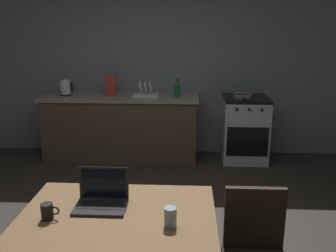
{
  "coord_description": "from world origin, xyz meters",
  "views": [
    {
      "loc": [
        0.43,
        -2.84,
        1.88
      ],
      "look_at": [
        0.23,
        0.88,
        0.84
      ],
      "focal_mm": 40.25,
      "sensor_mm": 36.0,
      "label": 1
    }
  ],
  "objects_px": {
    "chair": "(256,251)",
    "electric_kettle": "(66,88)",
    "stove_oven": "(244,129)",
    "dining_table": "(117,226)",
    "frying_pan": "(243,96)",
    "bottle": "(177,89)",
    "cereal_box": "(111,85)",
    "dish_rack": "(146,93)",
    "coffee_mug": "(48,211)",
    "laptop": "(102,199)",
    "drinking_glass": "(170,217)"
  },
  "relations": [
    {
      "from": "chair",
      "to": "bottle",
      "type": "height_order",
      "value": "bottle"
    },
    {
      "from": "stove_oven",
      "to": "electric_kettle",
      "type": "relative_size",
      "value": 4.08
    },
    {
      "from": "cereal_box",
      "to": "dish_rack",
      "type": "bearing_deg",
      "value": -2.36
    },
    {
      "from": "stove_oven",
      "to": "laptop",
      "type": "relative_size",
      "value": 2.79
    },
    {
      "from": "frying_pan",
      "to": "cereal_box",
      "type": "relative_size",
      "value": 1.45
    },
    {
      "from": "frying_pan",
      "to": "bottle",
      "type": "bearing_deg",
      "value": -178.6
    },
    {
      "from": "laptop",
      "to": "electric_kettle",
      "type": "bearing_deg",
      "value": 124.64
    },
    {
      "from": "frying_pan",
      "to": "drinking_glass",
      "type": "distance_m",
      "value": 3.22
    },
    {
      "from": "bottle",
      "to": "frying_pan",
      "type": "distance_m",
      "value": 0.89
    },
    {
      "from": "dish_rack",
      "to": "coffee_mug",
      "type": "bearing_deg",
      "value": -94.56
    },
    {
      "from": "laptop",
      "to": "electric_kettle",
      "type": "relative_size",
      "value": 1.46
    },
    {
      "from": "stove_oven",
      "to": "cereal_box",
      "type": "relative_size",
      "value": 3.04
    },
    {
      "from": "stove_oven",
      "to": "dining_table",
      "type": "height_order",
      "value": "stove_oven"
    },
    {
      "from": "chair",
      "to": "electric_kettle",
      "type": "relative_size",
      "value": 4.05
    },
    {
      "from": "electric_kettle",
      "to": "frying_pan",
      "type": "xyz_separation_m",
      "value": [
        2.42,
        -0.03,
        -0.08
      ]
    },
    {
      "from": "bottle",
      "to": "drinking_glass",
      "type": "distance_m",
      "value": 3.1
    },
    {
      "from": "chair",
      "to": "dish_rack",
      "type": "bearing_deg",
      "value": 125.15
    },
    {
      "from": "bottle",
      "to": "coffee_mug",
      "type": "relative_size",
      "value": 2.19
    },
    {
      "from": "laptop",
      "to": "coffee_mug",
      "type": "relative_size",
      "value": 2.89
    },
    {
      "from": "dining_table",
      "to": "cereal_box",
      "type": "xyz_separation_m",
      "value": [
        -0.64,
        3.06,
        0.36
      ]
    },
    {
      "from": "stove_oven",
      "to": "chair",
      "type": "height_order",
      "value": "stove_oven"
    },
    {
      "from": "frying_pan",
      "to": "dining_table",
      "type": "bearing_deg",
      "value": -111.01
    },
    {
      "from": "dish_rack",
      "to": "frying_pan",
      "type": "bearing_deg",
      "value": -1.25
    },
    {
      "from": "frying_pan",
      "to": "cereal_box",
      "type": "bearing_deg",
      "value": 178.45
    },
    {
      "from": "electric_kettle",
      "to": "frying_pan",
      "type": "height_order",
      "value": "electric_kettle"
    },
    {
      "from": "laptop",
      "to": "cereal_box",
      "type": "xyz_separation_m",
      "value": [
        -0.52,
        2.94,
        0.24
      ]
    },
    {
      "from": "dining_table",
      "to": "frying_pan",
      "type": "height_order",
      "value": "frying_pan"
    },
    {
      "from": "chair",
      "to": "frying_pan",
      "type": "relative_size",
      "value": 2.08
    },
    {
      "from": "bottle",
      "to": "cereal_box",
      "type": "xyz_separation_m",
      "value": [
        -0.91,
        0.07,
        0.03
      ]
    },
    {
      "from": "stove_oven",
      "to": "frying_pan",
      "type": "bearing_deg",
      "value": -154.82
    },
    {
      "from": "drinking_glass",
      "to": "electric_kettle",
      "type": "bearing_deg",
      "value": 116.89
    },
    {
      "from": "electric_kettle",
      "to": "coffee_mug",
      "type": "distance_m",
      "value": 3.22
    },
    {
      "from": "electric_kettle",
      "to": "drinking_glass",
      "type": "height_order",
      "value": "electric_kettle"
    },
    {
      "from": "frying_pan",
      "to": "dish_rack",
      "type": "height_order",
      "value": "dish_rack"
    },
    {
      "from": "stove_oven",
      "to": "dish_rack",
      "type": "bearing_deg",
      "value": 179.9
    },
    {
      "from": "chair",
      "to": "dish_rack",
      "type": "height_order",
      "value": "dish_rack"
    },
    {
      "from": "chair",
      "to": "electric_kettle",
      "type": "distance_m",
      "value": 3.7
    },
    {
      "from": "electric_kettle",
      "to": "dish_rack",
      "type": "height_order",
      "value": "electric_kettle"
    },
    {
      "from": "dining_table",
      "to": "drinking_glass",
      "type": "bearing_deg",
      "value": -17.85
    },
    {
      "from": "chair",
      "to": "dining_table",
      "type": "bearing_deg",
      "value": -160.61
    },
    {
      "from": "stove_oven",
      "to": "coffee_mug",
      "type": "xyz_separation_m",
      "value": [
        -1.61,
        -3.1,
        0.36
      ]
    },
    {
      "from": "chair",
      "to": "laptop",
      "type": "relative_size",
      "value": 2.77
    },
    {
      "from": "bottle",
      "to": "drinking_glass",
      "type": "bearing_deg",
      "value": -89.0
    },
    {
      "from": "bottle",
      "to": "cereal_box",
      "type": "bearing_deg",
      "value": 175.6
    },
    {
      "from": "chair",
      "to": "drinking_glass",
      "type": "xyz_separation_m",
      "value": [
        -0.52,
        -0.15,
        0.3
      ]
    },
    {
      "from": "chair",
      "to": "laptop",
      "type": "height_order",
      "value": "laptop"
    },
    {
      "from": "cereal_box",
      "to": "frying_pan",
      "type": "bearing_deg",
      "value": -1.55
    },
    {
      "from": "chair",
      "to": "cereal_box",
      "type": "bearing_deg",
      "value": 132.91
    },
    {
      "from": "chair",
      "to": "bottle",
      "type": "bearing_deg",
      "value": 117.73
    },
    {
      "from": "chair",
      "to": "coffee_mug",
      "type": "distance_m",
      "value": 1.29
    }
  ]
}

